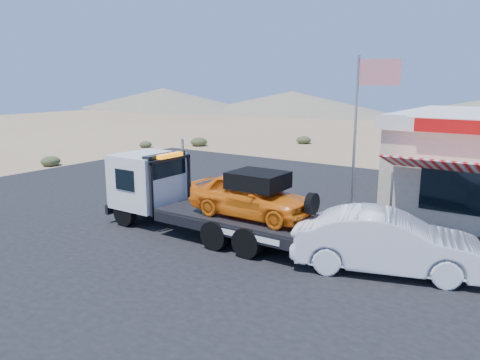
# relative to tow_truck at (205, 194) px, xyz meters

# --- Properties ---
(ground) EXTENTS (120.00, 120.00, 0.00)m
(ground) POSITION_rel_tow_truck_xyz_m (-1.25, -0.06, -1.42)
(ground) COLOR #8D7250
(ground) RESTS_ON ground
(asphalt_lot) EXTENTS (32.00, 24.00, 0.02)m
(asphalt_lot) POSITION_rel_tow_truck_xyz_m (0.75, 2.94, -1.41)
(asphalt_lot) COLOR black
(asphalt_lot) RESTS_ON ground
(tow_truck) EXTENTS (7.90, 2.34, 2.64)m
(tow_truck) POSITION_rel_tow_truck_xyz_m (0.00, 0.00, 0.00)
(tow_truck) COLOR black
(tow_truck) RESTS_ON asphalt_lot
(white_sedan) EXTENTS (5.33, 3.20, 1.66)m
(white_sedan) POSITION_rel_tow_truck_xyz_m (6.07, 0.32, -0.57)
(white_sedan) COLOR white
(white_sedan) RESTS_ON asphalt_lot
(flagpole) EXTENTS (1.55, 0.10, 6.00)m
(flagpole) POSITION_rel_tow_truck_xyz_m (3.68, 4.44, 2.34)
(flagpole) COLOR #99999E
(flagpole) RESTS_ON asphalt_lot
(desert_scrub) EXTENTS (26.56, 34.24, 0.72)m
(desert_scrub) POSITION_rel_tow_truck_xyz_m (-14.06, 10.67, -1.12)
(desert_scrub) COLOR #343B20
(desert_scrub) RESTS_ON ground
(distant_hills) EXTENTS (126.00, 48.00, 4.20)m
(distant_hills) POSITION_rel_tow_truck_xyz_m (-11.02, 55.08, 0.46)
(distant_hills) COLOR #726B59
(distant_hills) RESTS_ON ground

